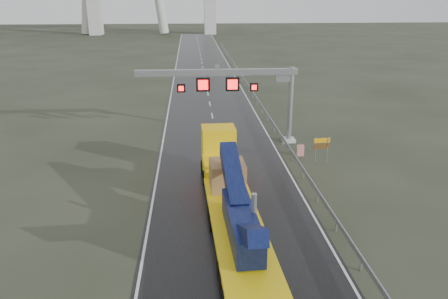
{
  "coord_description": "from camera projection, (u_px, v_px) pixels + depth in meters",
  "views": [
    {
      "loc": [
        -2.41,
        -21.54,
        13.48
      ],
      "look_at": [
        -0.2,
        7.21,
        3.2
      ],
      "focal_mm": 35.0,
      "sensor_mm": 36.0,
      "label": 1
    }
  ],
  "objects": [
    {
      "name": "sign_gantry",
      "position": [
        240.0,
        85.0,
        40.1
      ],
      "size": [
        14.9,
        1.2,
        7.42
      ],
      "color": "silver",
      "rests_on": "ground"
    },
    {
      "name": "heavy_haul_truck",
      "position": [
        230.0,
        189.0,
        27.83
      ],
      "size": [
        3.57,
        19.67,
        4.6
      ],
      "rotation": [
        0.0,
        0.0,
        0.04
      ],
      "color": "yellow",
      "rests_on": "ground"
    },
    {
      "name": "striped_barrier",
      "position": [
        300.0,
        150.0,
        38.42
      ],
      "size": [
        0.59,
        0.32,
        0.99
      ],
      "primitive_type": "cube",
      "rotation": [
        0.0,
        0.0,
        -0.01
      ],
      "color": "red",
      "rests_on": "ground"
    },
    {
      "name": "guardrail",
      "position": [
        261.0,
        105.0,
        53.31
      ],
      "size": [
        0.2,
        140.0,
        1.4
      ],
      "primitive_type": null,
      "color": "gray",
      "rests_on": "ground"
    },
    {
      "name": "ground",
      "position": [
        237.0,
        244.0,
        24.93
      ],
      "size": [
        400.0,
        400.0,
        0.0
      ],
      "primitive_type": "plane",
      "color": "#2A3122",
      "rests_on": "ground"
    },
    {
      "name": "road",
      "position": [
        208.0,
        94.0,
        62.49
      ],
      "size": [
        11.0,
        200.0,
        0.02
      ],
      "primitive_type": "cube",
      "color": "black",
      "rests_on": "ground"
    },
    {
      "name": "exit_sign_pair",
      "position": [
        322.0,
        146.0,
        36.05
      ],
      "size": [
        1.39,
        0.16,
        2.37
      ],
      "rotation": [
        0.0,
        0.0,
        0.07
      ],
      "color": "gray",
      "rests_on": "ground"
    }
  ]
}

